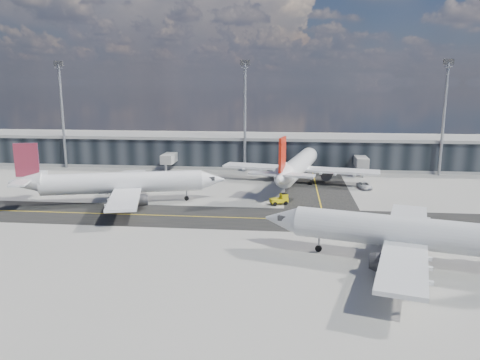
{
  "coord_description": "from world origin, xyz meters",
  "views": [
    {
      "loc": [
        11.77,
        -74.29,
        23.21
      ],
      "look_at": [
        2.5,
        12.46,
        5.0
      ],
      "focal_mm": 35.0,
      "sensor_mm": 36.0,
      "label": 1
    }
  ],
  "objects": [
    {
      "name": "floodlight_masts",
      "position": [
        0.0,
        48.0,
        15.61
      ],
      "size": [
        102.5,
        0.7,
        28.9
      ],
      "color": "gray",
      "rests_on": "ground"
    },
    {
      "name": "airliner_near",
      "position": [
        28.76,
        -14.79,
        4.08
      ],
      "size": [
        41.18,
        35.43,
        12.35
      ],
      "rotation": [
        0.0,
        0.0,
        1.31
      ],
      "color": "silver",
      "rests_on": "ground"
    },
    {
      "name": "baggage_tug",
      "position": [
        10.24,
        14.02,
        1.06
      ],
      "size": [
        3.72,
        2.86,
        2.11
      ],
      "rotation": [
        0.0,
        0.0,
        -1.14
      ],
      "color": "yellow",
      "rests_on": "ground"
    },
    {
      "name": "ground",
      "position": [
        0.0,
        0.0,
        0.0
      ],
      "size": [
        300.0,
        300.0,
        0.0
      ],
      "primitive_type": "plane",
      "color": "gray",
      "rests_on": "ground"
    },
    {
      "name": "taxiway_lanes",
      "position": [
        3.91,
        10.74,
        0.01
      ],
      "size": [
        180.0,
        63.0,
        0.03
      ],
      "color": "black",
      "rests_on": "ground"
    },
    {
      "name": "airliner_af",
      "position": [
        -21.05,
        11.79,
        4.02
      ],
      "size": [
        40.6,
        34.93,
        12.17
      ],
      "rotation": [
        0.0,
        0.0,
        -1.31
      ],
      "color": "silver",
      "rests_on": "ground"
    },
    {
      "name": "airliner_redtail",
      "position": [
        13.85,
        33.71,
        4.25
      ],
      "size": [
        37.08,
        43.22,
        12.85
      ],
      "rotation": [
        0.0,
        0.0,
        -0.2
      ],
      "color": "silver",
      "rests_on": "ground"
    },
    {
      "name": "service_van",
      "position": [
        28.64,
        29.81,
        0.7
      ],
      "size": [
        3.37,
        5.42,
        1.4
      ],
      "primitive_type": "imported",
      "rotation": [
        0.0,
        0.0,
        0.22
      ],
      "color": "silver",
      "rests_on": "ground"
    },
    {
      "name": "terminal_concourse",
      "position": [
        0.04,
        54.93,
        4.09
      ],
      "size": [
        152.0,
        19.8,
        8.8
      ],
      "color": "black",
      "rests_on": "ground"
    }
  ]
}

